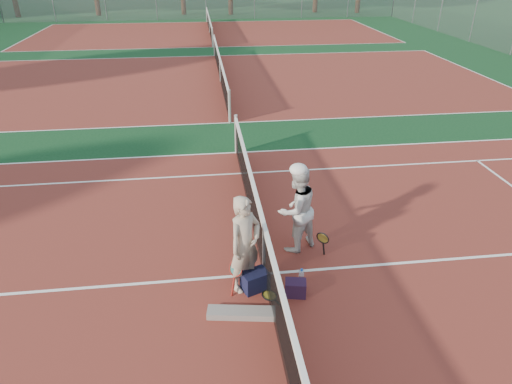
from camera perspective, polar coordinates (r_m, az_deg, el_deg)
ground at (r=8.11m, az=0.98°, el=-10.22°), size 130.00×130.00×0.00m
court_main at (r=8.11m, az=0.98°, el=-10.21°), size 23.77×10.97×0.01m
court_far_a at (r=20.45m, az=-4.45°, el=13.65°), size 23.77×10.97×0.01m
court_far_b at (r=33.70m, az=-5.81°, el=19.21°), size 23.77×10.97×0.01m
net_main at (r=7.80m, az=1.01°, el=-7.28°), size 0.10×10.98×1.02m
net_far_a at (r=20.34m, az=-4.50°, el=15.03°), size 0.10×10.98×1.02m
net_far_b at (r=33.63m, az=-5.85°, el=20.06°), size 0.10×10.98×1.02m
fence_back at (r=40.47m, az=-6.29°, el=22.76°), size 32.00×0.06×3.00m
player_a at (r=7.34m, az=-1.38°, el=-6.57°), size 0.74×0.70×1.70m
player_b at (r=8.35m, az=5.10°, el=-2.16°), size 1.02×0.95×1.68m
racket_red at (r=7.61m, az=-2.51°, el=-10.47°), size 0.36×0.35×0.57m
racket_black_held at (r=8.39m, az=8.27°, el=-6.64°), size 0.35×0.34×0.58m
racket_spare at (r=7.65m, az=1.70°, el=-12.78°), size 0.53×0.66×0.04m
sports_bag_navy at (r=7.70m, az=-0.12°, el=-11.02°), size 0.51×0.43×0.34m
sports_bag_purple at (r=7.62m, az=4.96°, el=-11.89°), size 0.38×0.30×0.28m
net_cover_canvas at (r=7.29m, az=-1.85°, el=-14.89°), size 1.08×0.41×0.11m
water_bottle at (r=7.82m, az=5.67°, el=-10.65°), size 0.09×0.09×0.30m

